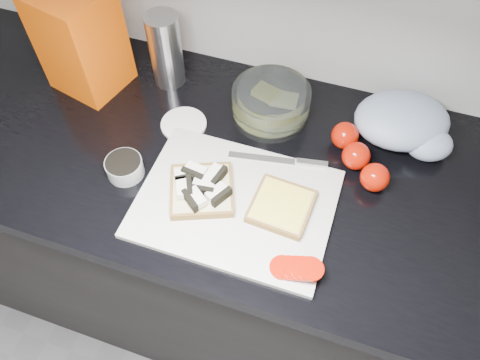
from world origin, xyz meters
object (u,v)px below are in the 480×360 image
at_px(cutting_board, 235,203).
at_px(glass_bowl, 271,103).
at_px(bread_bag, 81,40).
at_px(steel_canister, 166,50).

relative_size(cutting_board, glass_bowl, 2.19).
relative_size(bread_bag, steel_canister, 1.35).
bearing_deg(glass_bowl, steel_canister, 173.00).
bearing_deg(cutting_board, glass_bowl, 91.06).
bearing_deg(bread_bag, steel_canister, 33.77).
bearing_deg(bread_bag, cutting_board, -13.30).
xyz_separation_m(cutting_board, glass_bowl, (-0.00, 0.27, 0.03)).
distance_m(cutting_board, steel_canister, 0.42).
distance_m(bread_bag, steel_canister, 0.20).
height_order(bread_bag, steel_canister, bread_bag).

